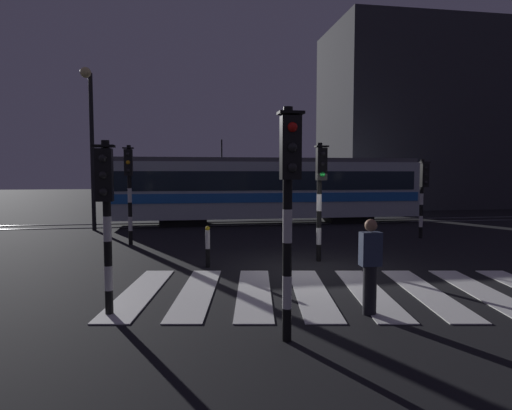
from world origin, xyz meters
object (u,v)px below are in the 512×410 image
traffic_light_corner_far_left (129,179)px  traffic_light_kerb_mid_left (289,189)px  bollard_island_edge (208,247)px  traffic_light_corner_near_left (106,201)px  traffic_light_median_centre (320,184)px  traffic_light_corner_far_right (423,187)px  street_lamp_trackside_left (90,130)px  pedestrian_waiting_at_kerb (370,266)px  tram (267,188)px

traffic_light_corner_far_left → traffic_light_kerb_mid_left: 10.02m
traffic_light_corner_far_left → bollard_island_edge: 5.03m
traffic_light_corner_near_left → traffic_light_median_centre: size_ratio=0.92×
traffic_light_corner_far_left → bollard_island_edge: size_ratio=3.13×
traffic_light_corner_near_left → traffic_light_corner_far_right: (10.33, 7.56, -0.03)m
traffic_light_kerb_mid_left → traffic_light_corner_far_left: bearing=109.8°
street_lamp_trackside_left → traffic_light_kerb_mid_left: bearing=-68.1°
traffic_light_corner_far_right → pedestrian_waiting_at_kerb: 10.08m
street_lamp_trackside_left → traffic_light_corner_near_left: bearing=-77.6°
street_lamp_trackside_left → bollard_island_edge: 10.07m
traffic_light_corner_near_left → traffic_light_corner_far_left: 7.77m
traffic_light_corner_far_left → pedestrian_waiting_at_kerb: 9.93m
traffic_light_corner_far_right → traffic_light_median_centre: size_ratio=0.90×
traffic_light_corner_near_left → street_lamp_trackside_left: bearing=102.4°
traffic_light_corner_near_left → street_lamp_trackside_left: 12.38m
traffic_light_corner_far_left → tram: 8.38m
traffic_light_corner_near_left → traffic_light_median_centre: (5.11, 3.96, 0.19)m
traffic_light_corner_near_left → traffic_light_median_centre: 6.46m
tram → bollard_island_edge: (-3.48, -9.86, -1.19)m
traffic_light_corner_near_left → traffic_light_kerb_mid_left: (2.84, -1.68, 0.26)m
traffic_light_corner_near_left → traffic_light_kerb_mid_left: size_ratio=0.89×
traffic_light_median_centre → bollard_island_edge: 3.59m
traffic_light_kerb_mid_left → street_lamp_trackside_left: size_ratio=0.51×
street_lamp_trackside_left → tram: 8.62m
traffic_light_corner_near_left → traffic_light_corner_far_right: traffic_light_corner_near_left is taller
traffic_light_corner_far_left → tram: bearing=44.5°
traffic_light_corner_far_right → traffic_light_kerb_mid_left: size_ratio=0.87×
traffic_light_corner_near_left → traffic_light_median_centre: traffic_light_median_centre is taller
bollard_island_edge → street_lamp_trackside_left: bearing=119.2°
bollard_island_edge → traffic_light_corner_near_left: bearing=-117.3°
traffic_light_corner_far_left → bollard_island_edge: (2.49, -4.01, -1.74)m
traffic_light_median_centre → pedestrian_waiting_at_kerb: bearing=-96.6°
traffic_light_corner_near_left → pedestrian_waiting_at_kerb: size_ratio=1.80×
traffic_light_corner_near_left → traffic_light_corner_far_right: size_ratio=1.02×
tram → bollard_island_edge: bearing=-109.4°
pedestrian_waiting_at_kerb → traffic_light_corner_far_left: bearing=121.5°
traffic_light_kerb_mid_left → street_lamp_trackside_left: street_lamp_trackside_left is taller
tram → pedestrian_waiting_at_kerb: bearing=-93.3°
pedestrian_waiting_at_kerb → street_lamp_trackside_left: bearing=119.9°
street_lamp_trackside_left → tram: size_ratio=0.45×
street_lamp_trackside_left → tram: (8.03, 1.73, -2.62)m
traffic_light_corner_far_right → pedestrian_waiting_at_kerb: traffic_light_corner_far_right is taller
traffic_light_median_centre → traffic_light_corner_far_left: bearing=146.2°
pedestrian_waiting_at_kerb → bollard_island_edge: size_ratio=1.54×
traffic_light_median_centre → pedestrian_waiting_at_kerb: 4.81m
tram → traffic_light_corner_far_left: bearing=-135.5°
traffic_light_corner_far_right → tram: bearing=129.2°
tram → bollard_island_edge: tram is taller
street_lamp_trackside_left → pedestrian_waiting_at_kerb: bearing=-60.1°
traffic_light_corner_far_left → street_lamp_trackside_left: 5.06m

